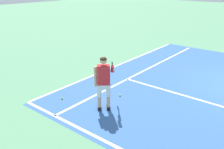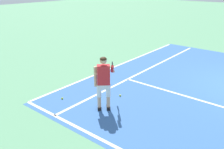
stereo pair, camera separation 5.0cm
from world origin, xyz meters
TOP-DOWN VIEW (x-y plane):
  - line_singles_left at (-4.12, -0.88)m, footprint 0.10×10.13m
  - line_doubles_left at (-5.49, -0.88)m, footprint 0.10×10.13m
  - tennis_player at (-3.24, -4.69)m, footprint 0.71×1.17m
  - tennis_ball_near_feet at (-3.39, -3.67)m, footprint 0.07×0.07m
  - tennis_ball_by_baseline at (-4.78, -5.09)m, footprint 0.07×0.07m

SIDE VIEW (x-z plane):
  - line_singles_left at x=-4.12m, z-range 0.00..0.01m
  - line_doubles_left at x=-5.49m, z-range 0.00..0.01m
  - tennis_ball_near_feet at x=-3.39m, z-range 0.00..0.07m
  - tennis_ball_by_baseline at x=-4.78m, z-range 0.00..0.07m
  - tennis_player at x=-3.24m, z-range 0.13..1.85m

